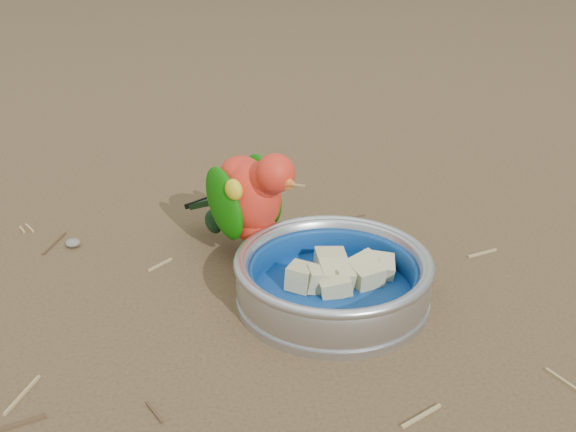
{
  "coord_description": "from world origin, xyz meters",
  "views": [
    {
      "loc": [
        -0.14,
        -0.6,
        0.43
      ],
      "look_at": [
        -0.05,
        0.13,
        0.08
      ],
      "focal_mm": 40.0,
      "sensor_mm": 36.0,
      "label": 1
    }
  ],
  "objects": [
    {
      "name": "bowl_wall",
      "position": [
        -0.01,
        0.05,
        0.04
      ],
      "size": [
        0.23,
        0.23,
        0.04
      ],
      "primitive_type": null,
      "color": "#B2B2BA",
      "rests_on": "food_bowl"
    },
    {
      "name": "ground_debris",
      "position": [
        -0.01,
        0.06,
        0.0
      ],
      "size": [
        0.9,
        0.8,
        0.01
      ],
      "primitive_type": null,
      "color": "#9F8757",
      "rests_on": "ground"
    },
    {
      "name": "lory_parrot",
      "position": [
        -0.1,
        0.17,
        0.08
      ],
      "size": [
        0.19,
        0.21,
        0.16
      ],
      "primitive_type": null,
      "rotation": [
        0.0,
        0.0,
        -2.49
      ],
      "color": "red",
      "rests_on": "ground"
    },
    {
      "name": "fruit_wedges",
      "position": [
        -0.01,
        0.05,
        0.03
      ],
      "size": [
        0.14,
        0.14,
        0.03
      ],
      "primitive_type": null,
      "color": "#C0B984",
      "rests_on": "food_bowl"
    },
    {
      "name": "food_bowl",
      "position": [
        -0.01,
        0.05,
        0.01
      ],
      "size": [
        0.23,
        0.23,
        0.02
      ],
      "primitive_type": "cylinder",
      "color": "#B2B2BA",
      "rests_on": "ground"
    },
    {
      "name": "ground",
      "position": [
        0.0,
        0.0,
        0.0
      ],
      "size": [
        60.0,
        60.0,
        0.0
      ],
      "primitive_type": "plane",
      "color": "brown"
    }
  ]
}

